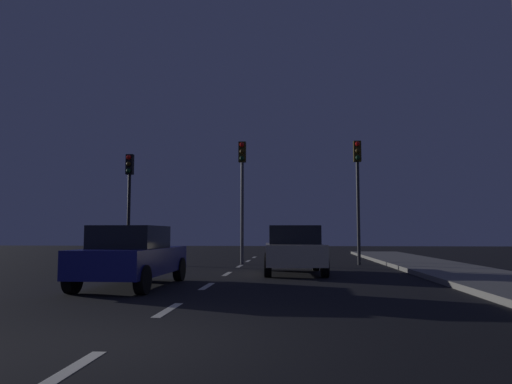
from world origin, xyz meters
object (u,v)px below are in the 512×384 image
at_px(traffic_signal_center, 242,179).
at_px(car_adjacent_lane, 132,256).
at_px(street_lamp_right, 510,100).
at_px(car_stopped_ahead, 294,250).
at_px(traffic_signal_left, 129,187).
at_px(traffic_signal_right, 358,178).

distance_m(traffic_signal_center, car_adjacent_lane, 9.63).
bearing_deg(traffic_signal_center, street_lamp_right, -49.05).
relative_size(car_stopped_ahead, car_adjacent_lane, 0.91).
distance_m(traffic_signal_left, traffic_signal_right, 10.03).
distance_m(traffic_signal_left, car_adjacent_lane, 9.90).
bearing_deg(street_lamp_right, traffic_signal_center, 130.95).
xyz_separation_m(traffic_signal_left, traffic_signal_center, (5.04, 0.00, 0.32)).
distance_m(car_stopped_ahead, car_adjacent_lane, 5.85).
bearing_deg(traffic_signal_right, car_stopped_ahead, -120.20).
xyz_separation_m(traffic_signal_right, street_lamp_right, (2.58, -8.72, 0.93)).
bearing_deg(street_lamp_right, traffic_signal_left, 145.34).
xyz_separation_m(traffic_signal_center, car_stopped_ahead, (2.21, -4.76, -2.93)).
relative_size(traffic_signal_center, traffic_signal_right, 1.01).
distance_m(car_adjacent_lane, street_lamp_right, 10.16).
relative_size(traffic_signal_right, car_stopped_ahead, 1.36).
bearing_deg(traffic_signal_left, traffic_signal_center, 0.01).
distance_m(traffic_signal_center, traffic_signal_right, 4.98).
distance_m(traffic_signal_center, car_stopped_ahead, 6.01).
bearing_deg(street_lamp_right, car_stopped_ahead, 143.51).
relative_size(car_adjacent_lane, street_lamp_right, 0.55).
bearing_deg(traffic_signal_center, traffic_signal_right, -0.00).
relative_size(traffic_signal_right, street_lamp_right, 0.68).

